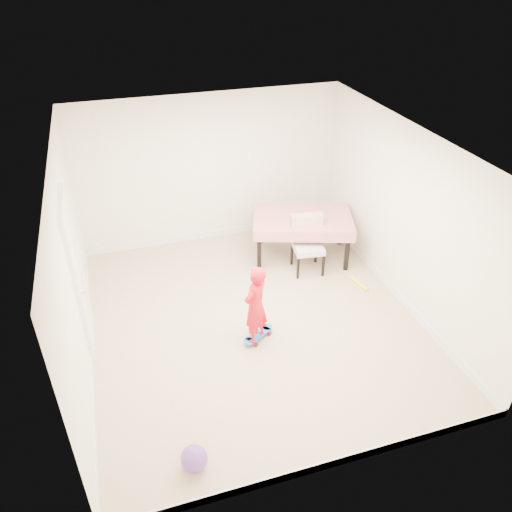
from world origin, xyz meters
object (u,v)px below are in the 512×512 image
object	(u,v)px
child	(255,308)
balloon	(194,458)
dining_table	(302,236)
dining_chair	(308,246)
skateboard	(258,336)

from	to	relation	value
child	balloon	size ratio (longest dim) A/B	4.17
dining_table	child	world-z (taller)	child
dining_table	child	bearing A→B (deg)	-108.55
dining_chair	child	xyz separation A→B (m)	(-1.32, -1.40, 0.11)
dining_chair	balloon	bearing A→B (deg)	-122.21
dining_table	balloon	distance (m)	4.32
skateboard	child	xyz separation A→B (m)	(-0.06, -0.05, 0.54)
dining_chair	skateboard	bearing A→B (deg)	-126.02
dining_table	balloon	size ratio (longest dim) A/B	5.76
dining_chair	child	bearing A→B (deg)	-126.20
dining_table	skateboard	size ratio (longest dim) A/B	3.05
dining_chair	skateboard	distance (m)	1.90
dining_table	dining_chair	size ratio (longest dim) A/B	1.72
skateboard	balloon	size ratio (longest dim) A/B	1.89
dining_chair	balloon	size ratio (longest dim) A/B	3.36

